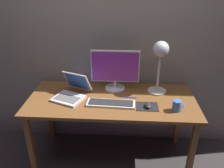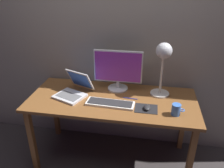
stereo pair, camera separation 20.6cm
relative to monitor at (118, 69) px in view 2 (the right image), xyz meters
name	(u,v)px [view 2 (the right image)]	position (x,y,z in m)	size (l,w,h in m)	color
ground_plane	(112,157)	(-0.02, -0.21, -0.96)	(4.80, 4.80, 0.00)	#383333
back_wall	(119,31)	(-0.02, 0.19, 0.34)	(4.80, 0.06, 2.60)	gray
desk	(112,106)	(-0.02, -0.21, -0.30)	(1.60, 0.70, 0.74)	brown
monitor	(118,69)	(0.00, 0.00, 0.00)	(0.48, 0.21, 0.41)	silver
keyboard_main	(110,103)	(-0.03, -0.32, -0.21)	(0.45, 0.16, 0.03)	silver
laptop	(75,88)	(-0.40, -0.18, -0.16)	(0.38, 0.42, 0.23)	silver
desk_lamp	(163,58)	(0.43, -0.04, 0.16)	(0.19, 0.19, 0.52)	beige
mousepad	(146,109)	(0.31, -0.34, -0.22)	(0.20, 0.16, 0.00)	black
mouse	(147,107)	(0.31, -0.35, -0.20)	(0.06, 0.10, 0.03)	#28282B
coffee_mug	(176,110)	(0.56, -0.39, -0.17)	(0.11, 0.08, 0.10)	#3F72CC
pen	(130,98)	(0.15, -0.18, -0.22)	(0.01, 0.01, 0.14)	#2633A5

